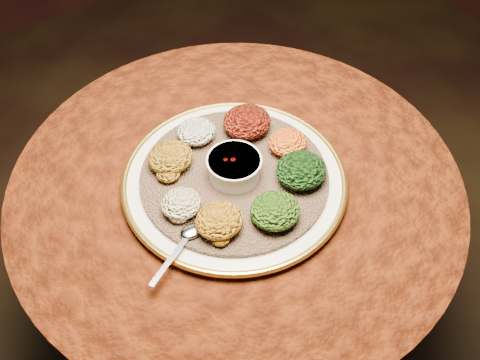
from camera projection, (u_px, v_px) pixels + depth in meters
table at (236, 227)px, 1.27m from camera, size 0.96×0.96×0.73m
platter at (234, 180)px, 1.11m from camera, size 0.56×0.56×0.02m
injera at (234, 176)px, 1.10m from camera, size 0.52×0.52×0.01m
stew_bowl at (234, 166)px, 1.08m from camera, size 0.11×0.11×0.05m
spoon at (188, 235)px, 1.00m from camera, size 0.14×0.08×0.01m
portion_ayib at (196, 131)px, 1.15m from camera, size 0.08×0.08×0.04m
portion_kitfo at (247, 122)px, 1.17m from camera, size 0.11×0.10×0.05m
portion_tikil at (288, 142)px, 1.13m from camera, size 0.08×0.08×0.04m
portion_gomen at (301, 170)px, 1.08m from camera, size 0.10×0.10×0.05m
portion_mixveg at (275, 211)px, 1.01m from camera, size 0.10×0.09×0.05m
portion_kik at (219, 221)px, 1.00m from camera, size 0.09×0.09×0.04m
portion_timatim at (181, 204)px, 1.03m from camera, size 0.08×0.08×0.04m
portion_shiro at (170, 157)px, 1.10m from camera, size 0.09×0.09×0.05m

